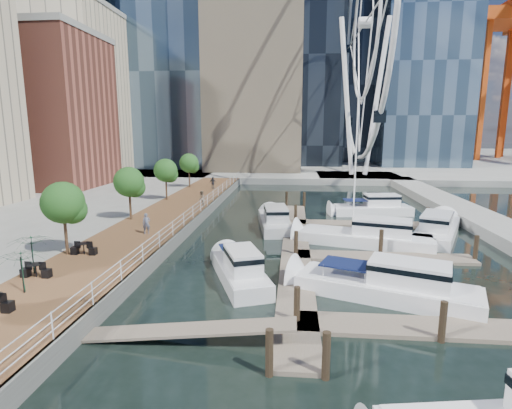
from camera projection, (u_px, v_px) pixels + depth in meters
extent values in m
plane|color=black|center=(238.00, 303.00, 20.42)|extent=(520.00, 520.00, 0.00)
cube|color=brown|center=(162.00, 223.00, 35.84)|extent=(6.00, 60.00, 1.00)
cube|color=#595954|center=(194.00, 223.00, 35.56)|extent=(0.25, 60.00, 1.00)
cube|color=gray|center=(285.00, 158.00, 120.14)|extent=(200.00, 114.00, 1.00)
cube|color=gray|center=(474.00, 217.00, 38.04)|extent=(4.00, 60.00, 1.00)
cube|color=gray|center=(358.00, 178.00, 69.91)|extent=(14.00, 12.00, 1.00)
cube|color=#6D6051|center=(296.00, 247.00, 29.91)|extent=(2.00, 32.00, 0.20)
cube|color=#6D6051|center=(433.00, 328.00, 17.61)|extent=(12.00, 2.00, 0.20)
cube|color=#6D6051|center=(383.00, 257.00, 27.39)|extent=(12.00, 2.00, 0.20)
cube|color=#6D6051|center=(360.00, 224.00, 37.18)|extent=(12.00, 2.00, 0.20)
cube|color=brown|center=(54.00, 113.00, 54.45)|extent=(12.00, 14.00, 20.00)
cube|color=#BCAD8E|center=(73.00, 94.00, 69.93)|extent=(14.00, 16.00, 28.00)
cylinder|color=white|center=(347.00, 98.00, 67.66)|extent=(0.80, 0.80, 26.00)
cylinder|color=white|center=(377.00, 98.00, 67.20)|extent=(0.80, 0.80, 26.00)
torus|color=white|center=(365.00, 23.00, 65.22)|extent=(0.70, 44.70, 44.70)
cylinder|color=#3F2B1C|center=(66.00, 236.00, 24.99)|extent=(0.20, 0.20, 2.40)
sphere|color=#265B1E|center=(63.00, 203.00, 24.60)|extent=(2.60, 2.60, 2.60)
cylinder|color=#3F2B1C|center=(130.00, 206.00, 34.77)|extent=(0.20, 0.20, 2.40)
sphere|color=#265B1E|center=(129.00, 182.00, 34.39)|extent=(2.60, 2.60, 2.60)
cylinder|color=#3F2B1C|center=(166.00, 189.00, 44.56)|extent=(0.20, 0.20, 2.40)
sphere|color=#265B1E|center=(166.00, 170.00, 44.17)|extent=(2.60, 2.60, 2.60)
cylinder|color=#3F2B1C|center=(189.00, 178.00, 54.34)|extent=(0.20, 0.20, 2.40)
sphere|color=#265B1E|center=(189.00, 163.00, 53.96)|extent=(2.60, 2.60, 2.60)
imported|color=slate|center=(146.00, 224.00, 30.00)|extent=(0.66, 0.53, 1.56)
imported|color=#86735D|center=(201.00, 199.00, 40.36)|extent=(0.68, 0.85, 1.68)
imported|color=#2E323A|center=(213.00, 183.00, 52.94)|extent=(1.00, 0.53, 1.62)
imported|color=#0E3620|center=(22.00, 272.00, 19.01)|extent=(2.59, 2.62, 2.10)
imported|color=#103D24|center=(32.00, 255.00, 21.56)|extent=(2.60, 2.64, 2.15)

